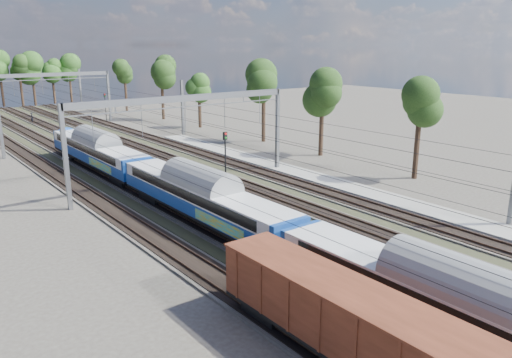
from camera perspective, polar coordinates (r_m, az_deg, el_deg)
ground at (r=29.68m, az=23.80°, el=-13.50°), size 220.00×220.00×0.00m
track_bed at (r=62.82m, az=-14.69°, el=2.20°), size 21.00×130.00×0.34m
platform at (r=49.54m, az=10.33°, el=-0.89°), size 3.00×70.00×0.30m
catenary at (r=69.00m, az=-17.36°, el=8.44°), size 25.65×130.00×9.00m
tree_belt at (r=112.01m, az=-22.36°, el=11.27°), size 40.01×100.91×11.72m
emu_train at (r=38.32m, az=-5.97°, el=-1.52°), size 3.10×65.63×4.54m
freight_boxcar at (r=22.68m, az=9.75°, el=-15.32°), size 2.85×13.78×3.55m
worker at (r=98.39m, az=-24.21°, el=6.39°), size 0.46×0.70×1.90m
signal_near at (r=45.88m, az=-3.52°, el=2.71°), size 0.39×0.36×5.94m
signal_far at (r=95.49m, az=-16.84°, el=8.21°), size 0.36×0.33×5.06m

